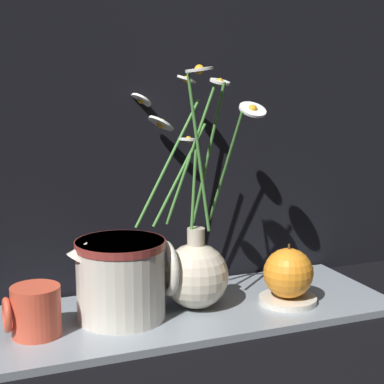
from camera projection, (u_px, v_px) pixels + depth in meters
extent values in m
plane|color=black|center=(190.00, 315.00, 1.06)|extent=(6.00, 6.00, 0.00)
cube|color=gray|center=(190.00, 311.00, 1.06)|extent=(0.67, 0.26, 0.01)
sphere|color=beige|center=(197.00, 276.00, 1.05)|extent=(0.11, 0.11, 0.11)
cylinder|color=beige|center=(197.00, 240.00, 1.04)|extent=(0.03, 0.03, 0.04)
cylinder|color=#4C8E3D|center=(198.00, 152.00, 0.99)|extent=(0.04, 0.01, 0.25)
cylinder|color=white|center=(200.00, 70.00, 0.95)|extent=(0.05, 0.05, 0.01)
sphere|color=gold|center=(200.00, 70.00, 0.95)|extent=(0.01, 0.01, 0.01)
cylinder|color=#4C8E3D|center=(178.00, 175.00, 1.06)|extent=(0.11, 0.03, 0.17)
cylinder|color=white|center=(161.00, 123.00, 1.09)|extent=(0.05, 0.05, 0.03)
sphere|color=gold|center=(161.00, 123.00, 1.09)|extent=(0.02, 0.02, 0.02)
cylinder|color=#4C8E3D|center=(225.00, 169.00, 1.04)|extent=(0.01, 0.11, 0.19)
cylinder|color=white|center=(253.00, 110.00, 1.04)|extent=(0.05, 0.05, 0.03)
sphere|color=gold|center=(253.00, 110.00, 1.04)|extent=(0.02, 0.02, 0.02)
cylinder|color=#4C8E3D|center=(191.00, 153.00, 1.05)|extent=(0.09, 0.02, 0.24)
cylinder|color=white|center=(186.00, 79.00, 1.07)|extent=(0.04, 0.04, 0.01)
sphere|color=gold|center=(186.00, 79.00, 1.07)|extent=(0.01, 0.01, 0.01)
cylinder|color=#4C8E3D|center=(208.00, 155.00, 1.03)|extent=(0.04, 0.06, 0.23)
cylinder|color=white|center=(220.00, 82.00, 1.04)|extent=(0.04, 0.04, 0.01)
sphere|color=gold|center=(220.00, 82.00, 1.04)|extent=(0.01, 0.01, 0.01)
cylinder|color=#4C8E3D|center=(168.00, 162.00, 1.06)|extent=(0.14, 0.06, 0.20)
cylinder|color=white|center=(141.00, 100.00, 1.10)|extent=(0.04, 0.05, 0.02)
sphere|color=gold|center=(141.00, 100.00, 1.10)|extent=(0.01, 0.01, 0.01)
cylinder|color=#4C8E3D|center=(193.00, 184.00, 1.02)|extent=(0.02, 0.01, 0.14)
cylinder|color=white|center=(190.00, 139.00, 1.01)|extent=(0.04, 0.04, 0.01)
sphere|color=gold|center=(190.00, 139.00, 1.01)|extent=(0.01, 0.01, 0.01)
cylinder|color=#DB5138|center=(36.00, 311.00, 0.94)|extent=(0.07, 0.07, 0.07)
torus|color=#DB5138|center=(7.00, 315.00, 0.92)|extent=(0.01, 0.05, 0.05)
cylinder|color=beige|center=(120.00, 279.00, 1.00)|extent=(0.14, 0.14, 0.13)
cylinder|color=maroon|center=(119.00, 244.00, 0.99)|extent=(0.14, 0.14, 0.01)
torus|color=beige|center=(166.00, 267.00, 1.03)|extent=(0.01, 0.09, 0.09)
cone|color=beige|center=(82.00, 250.00, 0.97)|extent=(0.05, 0.04, 0.05)
cylinder|color=silver|center=(288.00, 300.00, 1.08)|extent=(0.10, 0.10, 0.01)
sphere|color=orange|center=(288.00, 273.00, 1.07)|extent=(0.08, 0.08, 0.08)
cylinder|color=#4C3819|center=(289.00, 246.00, 1.06)|extent=(0.00, 0.00, 0.01)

